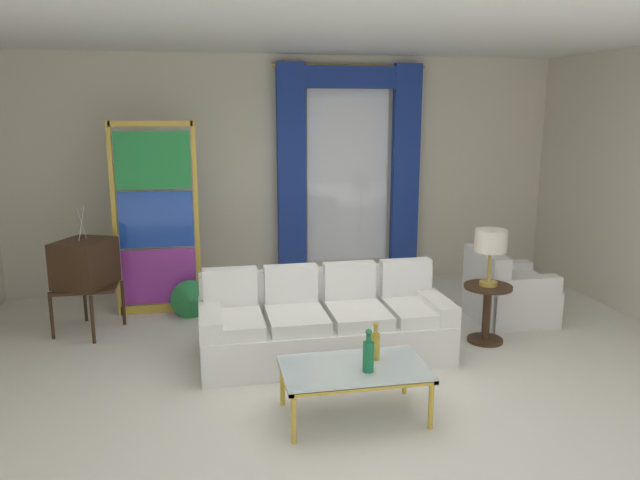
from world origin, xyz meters
TOP-DOWN VIEW (x-y plane):
  - ground_plane at (0.00, 0.00)m, footprint 16.00×16.00m
  - wall_rear at (0.00, 3.06)m, footprint 8.00×0.12m
  - ceiling_slab at (0.00, 0.80)m, footprint 8.00×7.60m
  - curtained_window at (0.77, 2.89)m, footprint 2.00×0.17m
  - couch_white_long at (-0.06, 0.51)m, footprint 2.34×0.92m
  - coffee_table at (-0.08, -0.72)m, footprint 1.11×0.67m
  - bottle_blue_decanter at (0.01, -0.82)m, footprint 0.08×0.08m
  - bottle_crystal_tall at (0.12, -0.62)m, footprint 0.07×0.07m
  - vintage_tv at (-2.38, 1.60)m, footprint 0.71×0.75m
  - armchair_white at (2.15, 1.10)m, footprint 0.84×0.84m
  - stained_glass_divider at (-1.67, 2.10)m, footprint 0.95×0.05m
  - peacock_figurine at (-1.33, 1.78)m, footprint 0.44×0.60m
  - round_side_table at (1.63, 0.52)m, footprint 0.48×0.48m
  - table_lamp_brass at (1.63, 0.52)m, footprint 0.32×0.32m

SIDE VIEW (x-z plane):
  - ground_plane at x=0.00m, z-range 0.00..0.00m
  - peacock_figurine at x=-1.33m, z-range -0.03..0.47m
  - armchair_white at x=2.15m, z-range -0.11..0.69m
  - couch_white_long at x=-0.06m, z-range -0.12..0.74m
  - round_side_table at x=1.63m, z-range 0.06..0.65m
  - coffee_table at x=-0.08m, z-range 0.17..0.58m
  - bottle_crystal_tall at x=0.12m, z-range 0.38..0.69m
  - bottle_blue_decanter at x=0.01m, z-range 0.38..0.71m
  - vintage_tv at x=-2.38m, z-range 0.06..1.40m
  - table_lamp_brass at x=1.63m, z-range 0.74..1.31m
  - stained_glass_divider at x=-1.67m, z-range -0.04..2.16m
  - wall_rear at x=0.00m, z-range 0.00..3.00m
  - curtained_window at x=0.77m, z-range 0.39..3.09m
  - ceiling_slab at x=0.00m, z-range 3.00..3.04m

